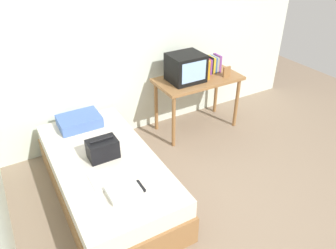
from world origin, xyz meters
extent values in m
plane|color=#84705B|center=(0.00, 0.00, 0.00)|extent=(8.00, 8.00, 0.00)
cube|color=silver|center=(0.00, 2.00, 1.30)|extent=(5.20, 0.10, 2.60)
cube|color=olive|center=(-0.96, 0.86, 0.16)|extent=(1.00, 2.00, 0.31)
cube|color=beige|center=(-0.96, 0.86, 0.41)|extent=(0.97, 1.94, 0.19)
cube|color=olive|center=(0.65, 1.55, 0.76)|extent=(1.16, 0.60, 0.04)
cylinder|color=olive|center=(0.13, 1.31, 0.37)|extent=(0.05, 0.05, 0.74)
cylinder|color=olive|center=(1.17, 1.31, 0.37)|extent=(0.05, 0.05, 0.74)
cylinder|color=olive|center=(0.13, 1.79, 0.37)|extent=(0.05, 0.05, 0.74)
cylinder|color=olive|center=(1.17, 1.79, 0.37)|extent=(0.05, 0.05, 0.74)
cube|color=black|center=(0.46, 1.56, 0.96)|extent=(0.44, 0.38, 0.36)
cube|color=#8CB2E0|center=(0.46, 1.37, 0.97)|extent=(0.35, 0.01, 0.26)
cylinder|color=orange|center=(0.74, 1.47, 0.90)|extent=(0.07, 0.07, 0.25)
cube|color=#B72D33|center=(0.83, 1.63, 0.89)|extent=(0.03, 0.16, 0.22)
cube|color=#7A3D89|center=(0.86, 1.63, 0.88)|extent=(0.03, 0.17, 0.21)
cube|color=black|center=(0.89, 1.63, 0.89)|extent=(0.02, 0.16, 0.23)
cube|color=gold|center=(0.92, 1.63, 0.89)|extent=(0.03, 0.17, 0.22)
cube|color=#2D5699|center=(0.95, 1.63, 0.89)|extent=(0.02, 0.17, 0.22)
cube|color=gray|center=(0.98, 1.63, 0.89)|extent=(0.04, 0.16, 0.22)
cube|color=#7A3D89|center=(1.02, 1.63, 0.90)|extent=(0.03, 0.17, 0.23)
cube|color=olive|center=(1.01, 1.40, 0.85)|extent=(0.11, 0.02, 0.14)
cube|color=#4766AD|center=(-0.99, 1.59, 0.57)|extent=(0.48, 0.35, 0.13)
cube|color=black|center=(-0.95, 0.88, 0.61)|extent=(0.30, 0.20, 0.20)
cylinder|color=black|center=(-0.95, 0.88, 0.72)|extent=(0.24, 0.02, 0.02)
cube|color=white|center=(-1.09, 0.55, 0.51)|extent=(0.21, 0.29, 0.01)
cube|color=black|center=(-0.82, 0.29, 0.52)|extent=(0.04, 0.16, 0.02)
cube|color=white|center=(-0.98, 0.29, 0.53)|extent=(0.28, 0.22, 0.05)
camera|label=1|loc=(-1.68, -1.72, 2.53)|focal=34.47mm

